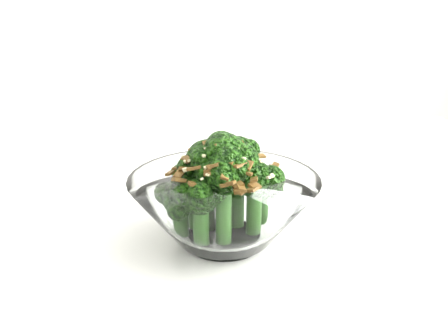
{
  "coord_description": "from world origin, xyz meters",
  "views": [
    {
      "loc": [
        0.32,
        -0.48,
        0.99
      ],
      "look_at": [
        0.31,
        -0.03,
        0.83
      ],
      "focal_mm": 40.0,
      "sensor_mm": 36.0,
      "label": 1
    }
  ],
  "objects": [
    {
      "name": "table",
      "position": [
        0.12,
        0.12,
        0.68
      ],
      "size": [
        1.22,
        0.84,
        0.75
      ],
      "color": "white",
      "rests_on": "ground"
    },
    {
      "name": "broccoli_dish",
      "position": [
        0.31,
        -0.03,
        0.8
      ],
      "size": [
        0.19,
        0.19,
        0.12
      ],
      "color": "white",
      "rests_on": "table"
    }
  ]
}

